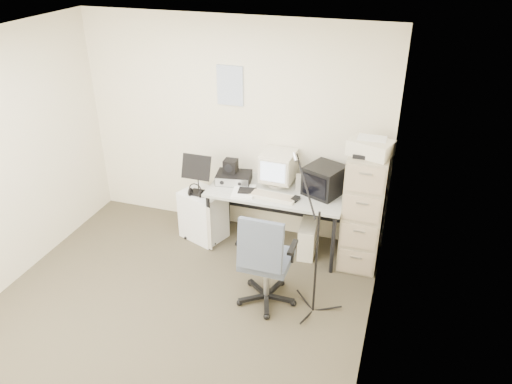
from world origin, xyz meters
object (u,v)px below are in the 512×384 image
(filing_cabinet, at_px, (364,209))
(desk, at_px, (276,219))
(office_chair, at_px, (267,257))
(side_cart, at_px, (203,215))

(filing_cabinet, height_order, desk, filing_cabinet)
(filing_cabinet, height_order, office_chair, filing_cabinet)
(side_cart, bearing_deg, filing_cabinet, 23.72)
(desk, distance_m, side_cart, 0.88)
(desk, bearing_deg, filing_cabinet, 1.81)
(office_chair, relative_size, side_cart, 1.75)
(filing_cabinet, relative_size, side_cart, 2.21)
(filing_cabinet, relative_size, office_chair, 1.26)
(desk, relative_size, side_cart, 2.55)
(desk, height_order, office_chair, office_chair)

